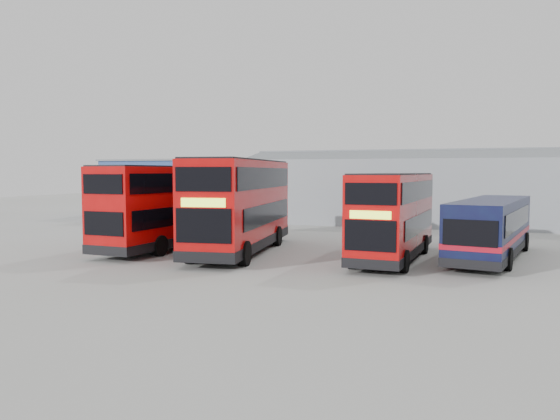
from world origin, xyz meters
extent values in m
plane|color=gray|center=(0.00, 0.00, 0.00)|extent=(120.00, 120.00, 0.00)
cube|color=navy|center=(-14.00, 18.00, 2.50)|extent=(12.00, 8.00, 5.00)
cube|color=slate|center=(-14.00, 18.00, 5.05)|extent=(12.30, 8.30, 0.15)
cube|color=#478ECB|center=(-14.00, 13.90, 3.00)|extent=(3.96, 0.15, 1.40)
cube|color=gray|center=(8.00, 20.00, 2.50)|extent=(30.00, 12.00, 5.00)
cube|color=slate|center=(8.00, 17.20, 5.25)|extent=(30.50, 6.33, 1.29)
cube|color=slate|center=(8.00, 22.80, 5.25)|extent=(30.50, 6.33, 1.29)
cube|color=#BC0A0B|center=(-4.75, -0.21, 2.32)|extent=(3.10, 10.37, 3.95)
cube|color=black|center=(-4.75, -0.21, 0.54)|extent=(3.14, 10.41, 0.44)
cube|color=black|center=(-3.54, -0.68, 1.85)|extent=(0.62, 8.66, 0.93)
cube|color=black|center=(-6.01, -0.52, 1.85)|extent=(0.62, 8.66, 0.93)
cube|color=black|center=(-3.51, -0.29, 3.51)|extent=(0.68, 9.63, 0.93)
cube|color=black|center=(-5.98, -0.13, 3.51)|extent=(0.68, 9.63, 0.93)
cube|color=black|center=(-4.41, 4.92, 1.75)|extent=(2.19, 0.19, 1.32)
cube|color=black|center=(-4.41, 4.92, 3.51)|extent=(2.19, 0.19, 0.93)
cube|color=#BEDE2E|center=(-4.41, 4.93, 2.63)|extent=(1.75, 0.15, 0.34)
cube|color=black|center=(-5.08, -5.34, 1.75)|extent=(2.14, 0.19, 1.07)
cube|color=black|center=(-5.08, -5.34, 3.51)|extent=(2.14, 0.19, 0.88)
cube|color=black|center=(-4.75, -0.21, 4.31)|extent=(2.94, 10.22, 0.10)
cylinder|color=black|center=(-3.35, 3.26, 0.51)|extent=(0.38, 1.03, 1.01)
cylinder|color=black|center=(-5.68, 3.42, 0.51)|extent=(0.38, 1.03, 1.01)
cylinder|color=black|center=(-3.75, -2.86, 0.51)|extent=(0.38, 1.03, 1.01)
cylinder|color=black|center=(-6.09, -2.71, 0.51)|extent=(0.38, 1.03, 1.01)
cube|color=#BC0A0B|center=(-0.54, -0.42, 2.48)|extent=(3.89, 11.18, 4.22)
cube|color=black|center=(-0.54, -0.42, 0.57)|extent=(3.94, 11.22, 0.47)
cube|color=black|center=(-1.91, -0.16, 1.98)|extent=(1.16, 9.22, 0.99)
cube|color=black|center=(0.72, 0.15, 1.98)|extent=(1.16, 9.22, 0.99)
cube|color=black|center=(-1.86, -0.58, 3.75)|extent=(1.28, 10.25, 0.99)
cube|color=black|center=(0.77, -0.26, 3.75)|extent=(1.28, 10.25, 0.99)
cube|color=black|center=(0.11, -5.88, 1.88)|extent=(2.33, 0.33, 1.41)
cube|color=black|center=(0.11, -5.88, 3.75)|extent=(2.33, 0.33, 0.99)
cube|color=#BEDE2E|center=(0.11, -5.89, 2.81)|extent=(1.87, 0.26, 0.36)
cube|color=black|center=(-1.20, 5.03, 1.88)|extent=(2.28, 0.32, 1.15)
cube|color=black|center=(-1.20, 5.03, 3.75)|extent=(2.28, 0.32, 0.94)
cube|color=black|center=(-0.54, -0.42, 4.61)|extent=(3.72, 11.00, 0.10)
cylinder|color=black|center=(-1.33, -4.35, 0.54)|extent=(0.46, 1.12, 1.08)
cylinder|color=black|center=(1.15, -4.05, 0.54)|extent=(0.46, 1.12, 1.08)
cylinder|color=black|center=(-2.11, 2.17, 0.54)|extent=(0.46, 1.12, 1.08)
cylinder|color=black|center=(0.37, 2.47, 0.54)|extent=(0.46, 1.12, 1.08)
cube|color=#BC0A0B|center=(6.99, -0.14, 2.12)|extent=(2.86, 9.49, 3.61)
cube|color=black|center=(6.99, -0.14, 0.49)|extent=(2.90, 9.53, 0.40)
cube|color=black|center=(5.88, 0.30, 1.69)|extent=(0.59, 7.92, 0.85)
cube|color=black|center=(8.14, 0.14, 1.69)|extent=(0.59, 7.92, 0.85)
cube|color=black|center=(5.86, -0.06, 3.21)|extent=(0.65, 8.80, 0.85)
cube|color=black|center=(8.12, -0.21, 3.21)|extent=(0.65, 8.80, 0.85)
cube|color=black|center=(6.67, -4.82, 1.60)|extent=(2.00, 0.18, 1.20)
cube|color=black|center=(6.67, -4.82, 3.21)|extent=(2.00, 0.18, 0.85)
cube|color=#BEDE2E|center=(6.67, -4.83, 2.41)|extent=(1.60, 0.15, 0.31)
cube|color=black|center=(7.31, 4.55, 1.60)|extent=(1.96, 0.18, 0.98)
cube|color=black|center=(7.31, 4.55, 3.21)|extent=(1.96, 0.18, 0.80)
cube|color=black|center=(6.99, -0.14, 3.94)|extent=(2.72, 9.35, 0.09)
cylinder|color=black|center=(5.70, -3.31, 0.46)|extent=(0.35, 0.94, 0.93)
cylinder|color=black|center=(7.83, -3.45, 0.46)|extent=(0.35, 0.94, 0.93)
cylinder|color=black|center=(6.08, 2.29, 0.46)|extent=(0.35, 0.94, 0.93)
cylinder|color=black|center=(8.22, 2.15, 0.46)|extent=(0.35, 0.94, 0.93)
cube|color=#0B1433|center=(11.26, 1.39, 1.55)|extent=(4.20, 10.44, 2.45)
cube|color=black|center=(11.26, 1.39, 0.49)|extent=(4.25, 10.48, 0.37)
cube|color=#A30C1D|center=(11.26, 1.39, 1.11)|extent=(4.24, 10.47, 0.23)
cube|color=black|center=(12.36, 0.89, 1.94)|extent=(1.66, 8.37, 0.88)
cube|color=black|center=(10.05, 1.34, 1.94)|extent=(1.66, 8.37, 0.88)
cube|color=black|center=(12.23, 6.40, 1.71)|extent=(2.05, 0.44, 1.20)
cube|color=black|center=(10.29, -3.63, 1.71)|extent=(2.01, 0.43, 1.02)
cylinder|color=black|center=(13.03, 4.72, 0.48)|extent=(0.47, 1.00, 0.96)
cylinder|color=black|center=(10.85, 5.14, 0.48)|extent=(0.47, 1.00, 0.96)
cylinder|color=black|center=(11.80, -1.64, 0.48)|extent=(0.47, 1.00, 0.96)
cylinder|color=black|center=(9.62, -1.22, 0.48)|extent=(0.47, 1.00, 0.96)
cube|color=silver|center=(-17.21, 12.00, 1.30)|extent=(2.64, 5.40, 1.98)
cube|color=black|center=(-16.93, 9.40, 1.61)|extent=(1.87, 0.26, 0.73)
cube|color=black|center=(-18.09, 10.23, 1.61)|extent=(0.15, 0.94, 0.62)
cube|color=black|center=(-15.98, 10.46, 1.61)|extent=(0.15, 0.94, 0.62)
cylinder|color=black|center=(-18.01, 10.14, 0.37)|extent=(0.33, 0.77, 0.75)
cylinder|color=black|center=(-16.03, 10.35, 0.37)|extent=(0.33, 0.77, 0.75)
cylinder|color=black|center=(-18.40, 13.66, 0.37)|extent=(0.33, 0.77, 0.75)
cylinder|color=black|center=(-16.41, 13.87, 0.37)|extent=(0.33, 0.77, 0.75)
camera|label=1|loc=(10.11, -25.58, 4.05)|focal=35.00mm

